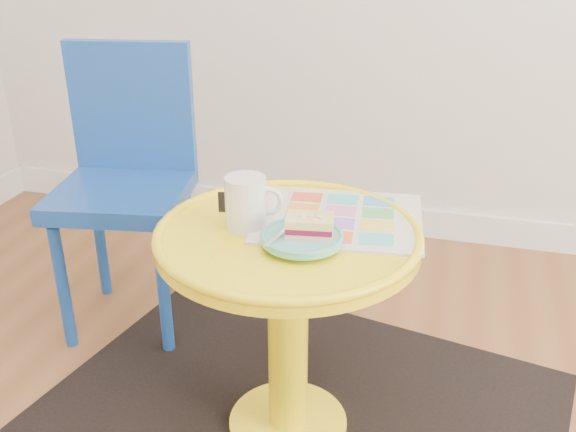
% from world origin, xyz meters
% --- Properties ---
extents(room_walls, '(4.00, 4.00, 4.00)m').
position_xyz_m(room_walls, '(-0.99, 0.99, 0.06)').
color(room_walls, silver).
rests_on(room_walls, ground).
extents(rug, '(1.50, 1.34, 0.01)m').
position_xyz_m(rug, '(-0.33, 0.78, 0.00)').
color(rug, black).
rests_on(rug, ground).
extents(side_table, '(0.59, 0.59, 0.56)m').
position_xyz_m(side_table, '(-0.33, 0.78, 0.40)').
color(side_table, yellow).
rests_on(side_table, ground).
extents(chair, '(0.44, 0.44, 0.87)m').
position_xyz_m(chair, '(-0.95, 1.19, 0.50)').
color(chair, '#174397').
rests_on(chair, ground).
extents(newspaper, '(0.41, 0.36, 0.01)m').
position_xyz_m(newspaper, '(-0.23, 0.87, 0.57)').
color(newspaper, silver).
rests_on(newspaper, side_table).
extents(mug, '(0.13, 0.09, 0.12)m').
position_xyz_m(mug, '(-0.43, 0.78, 0.63)').
color(mug, white).
rests_on(mug, side_table).
extents(plate, '(0.17, 0.17, 0.02)m').
position_xyz_m(plate, '(-0.28, 0.72, 0.58)').
color(plate, '#54B2A8').
rests_on(plate, newspaper).
extents(cake_slice, '(0.11, 0.08, 0.04)m').
position_xyz_m(cake_slice, '(-0.27, 0.73, 0.61)').
color(cake_slice, '#D3BC8C').
rests_on(cake_slice, plate).
extents(fork, '(0.04, 0.14, 0.00)m').
position_xyz_m(fork, '(-0.33, 0.73, 0.59)').
color(fork, silver).
rests_on(fork, plate).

